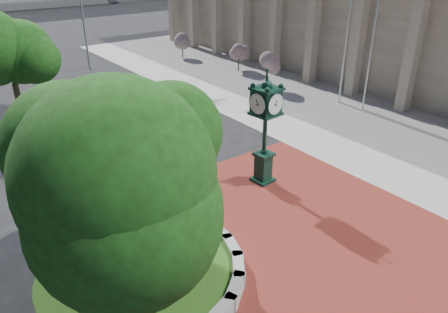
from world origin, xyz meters
TOP-DOWN VIEW (x-y plane):
  - ground at (0.00, 0.00)m, footprint 200.00×200.00m
  - plaza at (0.00, -1.00)m, footprint 12.00×12.00m
  - sidewalk at (16.00, 10.00)m, footprint 20.00×50.00m
  - planter_wall at (-2.71, -0.00)m, footprint 2.96×6.77m
  - grass_bed at (-5.00, 0.00)m, footprint 6.10×6.10m
  - civic_building at (23.60, 12.00)m, footprint 17.35×44.00m
  - tree_planter at (-5.00, 0.00)m, footprint 5.20×5.20m
  - tree_street at (-4.00, 18.00)m, footprint 4.40×4.40m
  - post_clock at (2.34, 2.36)m, footprint 1.14×1.14m
  - parked_car at (1.61, 37.34)m, footprint 2.55×4.81m
  - flagpole_a at (13.71, 5.61)m, footprint 1.34×0.65m
  - flagpole_b at (13.57, 7.43)m, footprint 1.67×0.48m
  - street_lamp_near at (3.74, 25.82)m, footprint 2.11×0.57m
  - shrub_near at (11.80, 12.78)m, footprint 1.20×1.20m
  - shrub_mid at (13.25, 17.83)m, footprint 1.20×1.20m
  - shrub_far at (12.08, 24.74)m, footprint 1.20×1.20m

SIDE VIEW (x-z plane):
  - ground at x=0.00m, z-range 0.00..0.00m
  - plaza at x=0.00m, z-range 0.00..0.04m
  - sidewalk at x=16.00m, z-range 0.00..0.04m
  - grass_bed at x=-5.00m, z-range 0.00..0.40m
  - planter_wall at x=-2.71m, z-range 0.00..0.54m
  - parked_car at x=1.61m, z-range 0.00..1.56m
  - shrub_near at x=11.80m, z-range 0.49..2.69m
  - shrub_mid at x=13.25m, z-range 0.49..2.69m
  - shrub_far at x=12.08m, z-range 0.49..2.69m
  - post_clock at x=2.34m, z-range 0.25..5.28m
  - tree_street at x=-4.00m, z-range 0.52..5.96m
  - tree_planter at x=-5.00m, z-range 0.56..6.89m
  - civic_building at x=23.60m, z-range 0.03..8.63m
  - flagpole_a at x=13.71m, z-range 0.11..9.19m
  - street_lamp_near at x=3.74m, z-range 0.82..10.27m
  - flagpole_b at x=13.57m, z-range 0.14..11.02m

